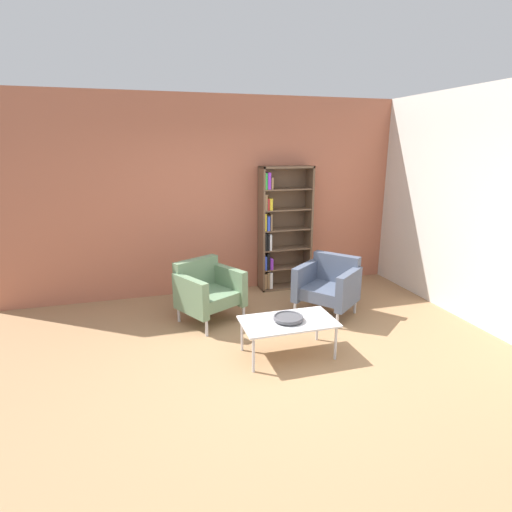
# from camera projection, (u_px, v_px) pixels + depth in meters

# --- Properties ---
(ground_plane) EXTENTS (8.32, 8.32, 0.00)m
(ground_plane) POSITION_uv_depth(u_px,v_px,m) (269.00, 366.00, 4.16)
(ground_plane) COLOR #9E7751
(brick_back_panel) EXTENTS (6.40, 0.12, 2.90)m
(brick_back_panel) POSITION_uv_depth(u_px,v_px,m) (219.00, 197.00, 6.05)
(brick_back_panel) COLOR #B2664C
(brick_back_panel) RESTS_ON ground_plane
(plaster_right_partition) EXTENTS (0.12, 5.20, 2.90)m
(plaster_right_partition) POSITION_uv_depth(u_px,v_px,m) (470.00, 207.00, 5.10)
(plaster_right_partition) COLOR silver
(plaster_right_partition) RESTS_ON ground_plane
(bookshelf_tall) EXTENTS (0.80, 0.30, 1.90)m
(bookshelf_tall) POSITION_uv_depth(u_px,v_px,m) (280.00, 230.00, 6.24)
(bookshelf_tall) COLOR brown
(bookshelf_tall) RESTS_ON ground_plane
(coffee_table_low) EXTENTS (1.00, 0.56, 0.40)m
(coffee_table_low) POSITION_uv_depth(u_px,v_px,m) (288.00, 323.00, 4.30)
(coffee_table_low) COLOR silver
(coffee_table_low) RESTS_ON ground_plane
(decorative_bowl) EXTENTS (0.32, 0.32, 0.05)m
(decorative_bowl) POSITION_uv_depth(u_px,v_px,m) (288.00, 318.00, 4.28)
(decorative_bowl) COLOR #4C4C51
(decorative_bowl) RESTS_ON coffee_table_low
(armchair_near_window) EXTENTS (0.94, 0.95, 0.78)m
(armchair_near_window) POSITION_uv_depth(u_px,v_px,m) (329.00, 284.00, 5.36)
(armchair_near_window) COLOR #4C566B
(armchair_near_window) RESTS_ON ground_plane
(armchair_by_bookshelf) EXTENTS (0.93, 0.90, 0.78)m
(armchair_by_bookshelf) POSITION_uv_depth(u_px,v_px,m) (207.00, 290.00, 5.16)
(armchair_by_bookshelf) COLOR slate
(armchair_by_bookshelf) RESTS_ON ground_plane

